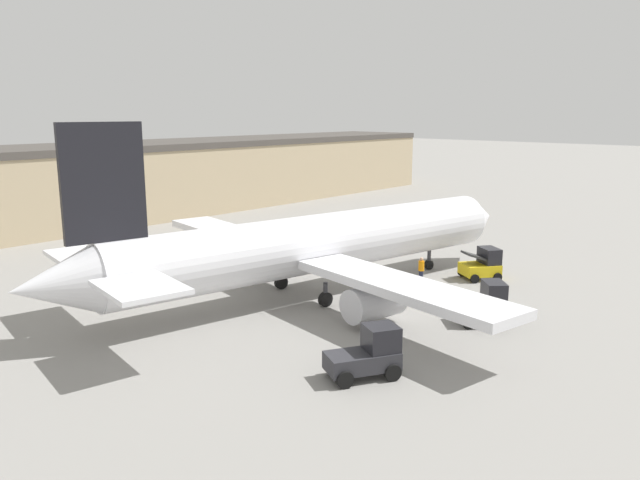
{
  "coord_description": "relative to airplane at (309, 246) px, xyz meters",
  "views": [
    {
      "loc": [
        -29.36,
        -26.16,
        11.77
      ],
      "look_at": [
        0.0,
        0.0,
        3.57
      ],
      "focal_mm": 35.0,
      "sensor_mm": 36.0,
      "label": 1
    }
  ],
  "objects": [
    {
      "name": "baggage_tug",
      "position": [
        2.68,
        -10.99,
        -2.23
      ],
      "size": [
        3.23,
        3.25,
        2.42
      ],
      "rotation": [
        0.0,
        0.0,
        -0.82
      ],
      "color": "#2D2D33",
      "rests_on": "ground_plane"
    },
    {
      "name": "ground_plane",
      "position": [
        0.91,
        -0.17,
        -3.32
      ],
      "size": [
        400.0,
        400.0,
        0.0
      ],
      "primitive_type": "plane",
      "color": "gray"
    },
    {
      "name": "pushback_tug",
      "position": [
        -7.4,
        -10.47,
        -2.25
      ],
      "size": [
        3.61,
        3.1,
        2.34
      ],
      "rotation": [
        0.0,
        0.0,
        -0.5
      ],
      "color": "#2D2D33",
      "rests_on": "ground_plane"
    },
    {
      "name": "belt_loader_truck",
      "position": [
        11.32,
        -6.38,
        -2.29
      ],
      "size": [
        3.19,
        3.14,
        2.22
      ],
      "rotation": [
        0.0,
        0.0,
        -0.6
      ],
      "color": "yellow",
      "rests_on": "ground_plane"
    },
    {
      "name": "ground_crew_worker",
      "position": [
        7.43,
        -3.75,
        -2.34
      ],
      "size": [
        0.4,
        0.4,
        1.83
      ],
      "rotation": [
        0.0,
        0.0,
        3.93
      ],
      "color": "#1E2338",
      "rests_on": "ground_plane"
    },
    {
      "name": "airplane",
      "position": [
        0.0,
        0.0,
        0.0
      ],
      "size": [
        35.89,
        31.83,
        11.22
      ],
      "rotation": [
        0.0,
        0.0,
        -0.19
      ],
      "color": "white",
      "rests_on": "ground_plane"
    },
    {
      "name": "terminal_building",
      "position": [
        7.31,
        35.47,
        0.81
      ],
      "size": [
        97.98,
        12.49,
        8.25
      ],
      "color": "tan",
      "rests_on": "ground_plane"
    }
  ]
}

